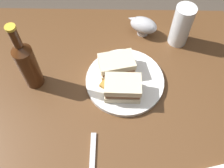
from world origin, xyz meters
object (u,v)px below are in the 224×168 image
sandwich_half_left (117,65)px  pint_glass (181,28)px  gravy_boat (143,25)px  cider_bottle (27,64)px  fork (92,162)px  plate (125,81)px  sandwich_half_right (123,87)px

sandwich_half_left → pint_glass: bearing=-146.8°
sandwich_half_left → pint_glass: size_ratio=0.81×
gravy_boat → cider_bottle: size_ratio=0.47×
gravy_boat → fork: bearing=71.8°
plate → sandwich_half_right: sandwich_half_right is taller
pint_glass → sandwich_half_left: bearing=33.2°
gravy_boat → fork: gravy_boat is taller
plate → sandwich_half_left: size_ratio=2.03×
sandwich_half_left → sandwich_half_right: 0.09m
sandwich_half_right → cider_bottle: size_ratio=0.44×
plate → pint_glass: size_ratio=1.65×
pint_glass → fork: pint_glass is taller
gravy_boat → fork: size_ratio=0.70×
sandwich_half_left → pint_glass: 0.28m
sandwich_half_left → fork: 0.33m
fork → pint_glass: bearing=147.2°
sandwich_half_left → cider_bottle: cider_bottle is taller
plate → pint_glass: pint_glass is taller
sandwich_half_right → gravy_boat: (-0.08, -0.28, -0.01)m
sandwich_half_left → plate: bearing=126.1°
fork → cider_bottle: bearing=-142.6°
gravy_boat → pint_glass: bearing=163.6°
plate → gravy_boat: size_ratio=2.15×
sandwich_half_left → cider_bottle: size_ratio=0.49×
sandwich_half_left → gravy_boat: 0.22m
gravy_boat → cider_bottle: (0.39, 0.24, 0.06)m
pint_glass → sandwich_half_right: bearing=48.7°
pint_glass → fork: 0.57m
sandwich_half_left → sandwich_half_right: size_ratio=1.13×
gravy_boat → sandwich_half_right: bearing=74.1°
sandwich_half_left → fork: size_ratio=0.75×
cider_bottle → fork: bearing=127.7°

